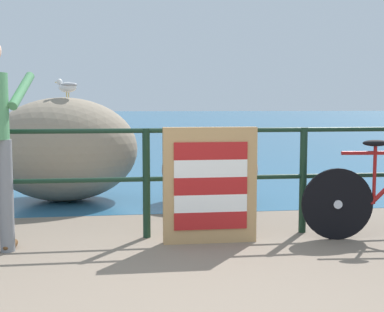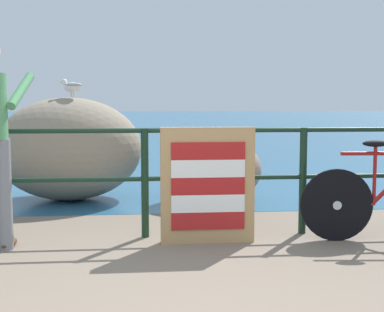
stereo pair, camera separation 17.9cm
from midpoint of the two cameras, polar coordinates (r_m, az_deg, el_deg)
ground_plane at (r=22.83m, az=-7.23°, el=2.34°), size 120.00×120.00×0.10m
sea_surface at (r=50.88m, az=-7.43°, el=4.19°), size 120.00×90.00×0.01m
promenade_railing at (r=4.88m, az=-6.03°, el=-1.44°), size 9.12×0.07×1.02m
folded_deckchair_stack at (r=4.69m, az=0.87°, el=-3.20°), size 0.84×0.10×1.04m
breakwater_boulder_main at (r=6.96m, az=-14.44°, el=0.70°), size 1.88×1.47×1.33m
breakwater_boulder_right at (r=6.63m, az=1.19°, el=-1.48°), size 1.22×1.03×0.84m
seagull at (r=6.83m, az=-14.13°, el=7.37°), size 0.33×0.23×0.23m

